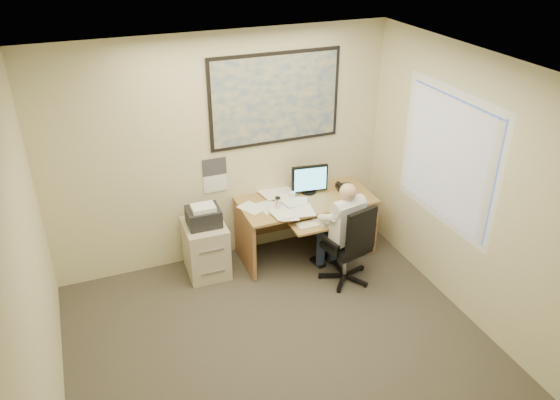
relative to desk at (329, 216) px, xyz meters
name	(u,v)px	position (x,y,z in m)	size (l,w,h in m)	color
room_shell	(301,256)	(-1.23, -1.90, 0.91)	(4.00, 4.50, 2.70)	#39342C
desk	(329,216)	(0.00, 0.00, 0.00)	(1.60, 0.97, 1.10)	#9F7B44
world_map	(276,99)	(-0.58, 0.33, 1.46)	(1.56, 0.03, 1.06)	#1E4C93
wall_calendar	(215,175)	(-1.33, 0.34, 0.64)	(0.28, 0.01, 0.42)	white
window_blinds	(447,158)	(0.74, -1.10, 1.11)	(0.06, 1.40, 1.30)	silver
filing_cabinet	(206,244)	(-1.57, 0.03, -0.06)	(0.47, 0.56, 0.89)	#BCAF97
office_chair	(346,260)	(-0.14, -0.73, -0.15)	(0.72, 0.72, 1.00)	black
person	(346,232)	(-0.13, -0.66, 0.16)	(0.49, 0.70, 1.21)	silver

